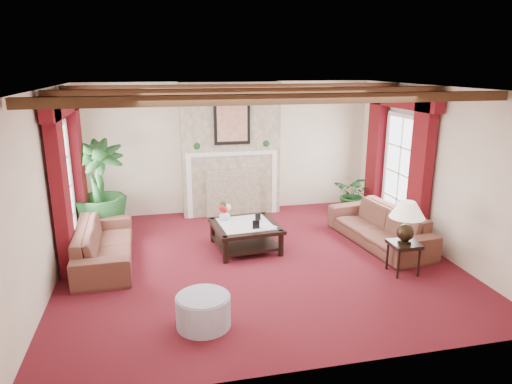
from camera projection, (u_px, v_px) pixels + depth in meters
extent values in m
plane|color=#4E0D14|center=(258.00, 261.00, 7.28)|extent=(6.00, 6.00, 0.00)
plane|color=white|center=(258.00, 88.00, 6.56)|extent=(6.00, 6.00, 0.00)
cube|color=beige|center=(229.00, 148.00, 9.51)|extent=(6.00, 0.02, 2.70)
cube|color=beige|center=(47.00, 190.00, 6.30)|extent=(0.02, 5.50, 2.70)
cube|color=beige|center=(435.00, 169.00, 7.55)|extent=(0.02, 5.50, 2.70)
imported|color=#370F14|center=(104.00, 238.00, 7.14)|extent=(2.14, 0.76, 0.82)
imported|color=#370F14|center=(380.00, 220.00, 7.90)|extent=(2.32, 1.20, 0.84)
imported|color=black|center=(100.00, 209.00, 8.33)|extent=(1.35, 1.94, 0.97)
imported|color=black|center=(354.00, 199.00, 9.48)|extent=(1.64, 1.64, 0.67)
cylinder|color=gray|center=(203.00, 311.00, 5.43)|extent=(0.65, 0.65, 0.38)
imported|color=silver|center=(225.00, 215.00, 7.82)|extent=(0.28, 0.28, 0.19)
imported|color=black|center=(261.00, 220.00, 7.38)|extent=(0.25, 0.23, 0.31)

